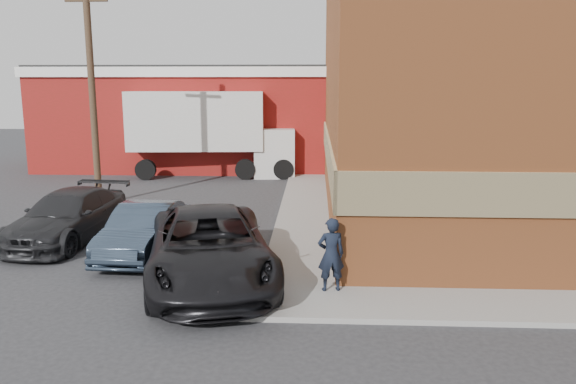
% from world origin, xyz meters
% --- Properties ---
extents(ground, '(90.00, 90.00, 0.00)m').
position_xyz_m(ground, '(0.00, 0.00, 0.00)').
color(ground, '#28282B').
rests_on(ground, ground).
extents(brick_building, '(14.25, 18.25, 9.36)m').
position_xyz_m(brick_building, '(8.50, 9.00, 4.68)').
color(brick_building, '#A8572B').
rests_on(brick_building, ground).
extents(sidewalk_west, '(1.80, 18.00, 0.12)m').
position_xyz_m(sidewalk_west, '(0.60, 9.00, 0.06)').
color(sidewalk_west, gray).
rests_on(sidewalk_west, ground).
extents(warehouse, '(16.30, 8.30, 5.60)m').
position_xyz_m(warehouse, '(-6.00, 20.00, 2.81)').
color(warehouse, maroon).
rests_on(warehouse, ground).
extents(utility_pole, '(2.00, 0.26, 9.00)m').
position_xyz_m(utility_pole, '(-7.50, 9.00, 4.75)').
color(utility_pole, '#493724').
rests_on(utility_pole, ground).
extents(man, '(0.67, 0.51, 1.67)m').
position_xyz_m(man, '(1.38, -0.25, 0.96)').
color(man, black).
rests_on(man, sidewalk_south).
extents(sedan, '(1.69, 4.32, 1.40)m').
position_xyz_m(sedan, '(-3.71, 2.57, 0.70)').
color(sedan, '#2E3B4D').
rests_on(sedan, ground).
extents(suv_a, '(4.22, 6.65, 1.71)m').
position_xyz_m(suv_a, '(-1.50, 0.50, 0.85)').
color(suv_a, black).
rests_on(suv_a, ground).
extents(suv_b, '(2.57, 5.32, 1.49)m').
position_xyz_m(suv_b, '(-6.43, 3.85, 0.75)').
color(suv_b, '#232325').
rests_on(suv_b, ground).
extents(box_truck, '(8.87, 3.23, 4.30)m').
position_xyz_m(box_truck, '(-4.15, 16.06, 2.48)').
color(box_truck, silver).
rests_on(box_truck, ground).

